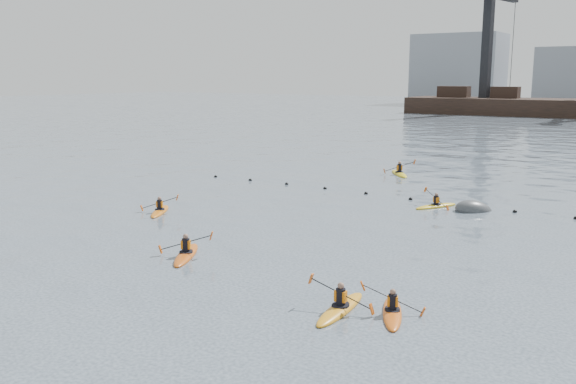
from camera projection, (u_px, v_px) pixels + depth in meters
name	position (u px, v px, depth m)	size (l,w,h in m)	color
ground	(169.00, 345.00, 16.57)	(400.00, 400.00, 0.00)	#333F4A
float_line	(436.00, 202.00, 35.41)	(33.24, 0.73, 0.24)	black
kayaker_0	(186.00, 254.00, 24.79)	(2.20, 3.20, 1.17)	#C15212
kayaker_1	(340.00, 307.00, 19.02)	(2.22, 3.28, 1.17)	orange
kayaker_2	(160.00, 211.00, 32.77)	(2.09, 2.94, 1.10)	orange
kayaker_3	(436.00, 206.00, 34.07)	(1.89, 2.81, 1.12)	yellow
kayaker_4	(392.00, 311.00, 18.73)	(1.88, 2.87, 1.12)	#CF5913
kayaker_5	(399.00, 173.00, 45.38)	(2.71, 3.24, 1.26)	yellow
mooring_buoy	(474.00, 211.00, 33.21)	(2.23, 1.32, 1.11)	#37393B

